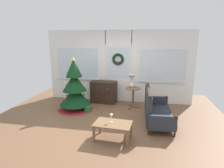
{
  "coord_description": "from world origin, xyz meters",
  "views": [
    {
      "loc": [
        1.0,
        -4.63,
        2.27
      ],
      "look_at": [
        0.05,
        0.55,
        1.0
      ],
      "focal_mm": 30.59,
      "sensor_mm": 36.0,
      "label": 1
    }
  ],
  "objects_px": {
    "dresser_cabinet": "(104,92)",
    "wine_glass": "(111,116)",
    "coffee_table": "(113,126)",
    "settee_sofa": "(155,110)",
    "christmas_tree": "(75,90)",
    "table_lamp": "(132,79)",
    "side_table": "(133,94)",
    "gift_box": "(88,109)"
  },
  "relations": [
    {
      "from": "christmas_tree",
      "to": "wine_glass",
      "type": "bearing_deg",
      "value": -47.12
    },
    {
      "from": "gift_box",
      "to": "wine_glass",
      "type": "bearing_deg",
      "value": -54.73
    },
    {
      "from": "christmas_tree",
      "to": "wine_glass",
      "type": "height_order",
      "value": "christmas_tree"
    },
    {
      "from": "settee_sofa",
      "to": "coffee_table",
      "type": "bearing_deg",
      "value": -131.61
    },
    {
      "from": "dresser_cabinet",
      "to": "table_lamp",
      "type": "xyz_separation_m",
      "value": [
        1.02,
        -0.31,
        0.57
      ]
    },
    {
      "from": "wine_glass",
      "to": "gift_box",
      "type": "xyz_separation_m",
      "value": [
        -1.03,
        1.46,
        -0.45
      ]
    },
    {
      "from": "christmas_tree",
      "to": "dresser_cabinet",
      "type": "bearing_deg",
      "value": 47.77
    },
    {
      "from": "christmas_tree",
      "to": "wine_glass",
      "type": "relative_size",
      "value": 8.84
    },
    {
      "from": "christmas_tree",
      "to": "table_lamp",
      "type": "distance_m",
      "value": 1.88
    },
    {
      "from": "christmas_tree",
      "to": "gift_box",
      "type": "distance_m",
      "value": 0.76
    },
    {
      "from": "coffee_table",
      "to": "settee_sofa",
      "type": "bearing_deg",
      "value": 48.39
    },
    {
      "from": "settee_sofa",
      "to": "gift_box",
      "type": "relative_size",
      "value": 9.43
    },
    {
      "from": "gift_box",
      "to": "side_table",
      "type": "bearing_deg",
      "value": 25.13
    },
    {
      "from": "table_lamp",
      "to": "coffee_table",
      "type": "relative_size",
      "value": 0.5
    },
    {
      "from": "gift_box",
      "to": "settee_sofa",
      "type": "bearing_deg",
      "value": -11.47
    },
    {
      "from": "side_table",
      "to": "wine_glass",
      "type": "distance_m",
      "value": 2.13
    },
    {
      "from": "dresser_cabinet",
      "to": "wine_glass",
      "type": "bearing_deg",
      "value": -73.3
    },
    {
      "from": "settee_sofa",
      "to": "gift_box",
      "type": "height_order",
      "value": "settee_sofa"
    },
    {
      "from": "wine_glass",
      "to": "gift_box",
      "type": "bearing_deg",
      "value": 125.27
    },
    {
      "from": "dresser_cabinet",
      "to": "gift_box",
      "type": "relative_size",
      "value": 5.38
    },
    {
      "from": "christmas_tree",
      "to": "wine_glass",
      "type": "distance_m",
      "value": 2.21
    },
    {
      "from": "table_lamp",
      "to": "gift_box",
      "type": "height_order",
      "value": "table_lamp"
    },
    {
      "from": "christmas_tree",
      "to": "side_table",
      "type": "bearing_deg",
      "value": 14.78
    },
    {
      "from": "settee_sofa",
      "to": "wine_glass",
      "type": "xyz_separation_m",
      "value": [
        -1.01,
        -1.04,
        0.16
      ]
    },
    {
      "from": "table_lamp",
      "to": "wine_glass",
      "type": "bearing_deg",
      "value": -97.45
    },
    {
      "from": "wine_glass",
      "to": "christmas_tree",
      "type": "bearing_deg",
      "value": 132.88
    },
    {
      "from": "dresser_cabinet",
      "to": "side_table",
      "type": "distance_m",
      "value": 1.14
    },
    {
      "from": "dresser_cabinet",
      "to": "table_lamp",
      "type": "distance_m",
      "value": 1.21
    },
    {
      "from": "settee_sofa",
      "to": "wine_glass",
      "type": "bearing_deg",
      "value": -134.15
    },
    {
      "from": "settee_sofa",
      "to": "side_table",
      "type": "height_order",
      "value": "settee_sofa"
    },
    {
      "from": "dresser_cabinet",
      "to": "gift_box",
      "type": "bearing_deg",
      "value": -106.42
    },
    {
      "from": "side_table",
      "to": "table_lamp",
      "type": "distance_m",
      "value": 0.49
    },
    {
      "from": "table_lamp",
      "to": "settee_sofa",
      "type": "bearing_deg",
      "value": -56.27
    },
    {
      "from": "dresser_cabinet",
      "to": "coffee_table",
      "type": "distance_m",
      "value": 2.62
    },
    {
      "from": "christmas_tree",
      "to": "coffee_table",
      "type": "distance_m",
      "value": 2.29
    },
    {
      "from": "side_table",
      "to": "coffee_table",
      "type": "distance_m",
      "value": 2.17
    },
    {
      "from": "dresser_cabinet",
      "to": "wine_glass",
      "type": "distance_m",
      "value": 2.57
    },
    {
      "from": "side_table",
      "to": "gift_box",
      "type": "relative_size",
      "value": 3.96
    },
    {
      "from": "table_lamp",
      "to": "gift_box",
      "type": "distance_m",
      "value": 1.72
    },
    {
      "from": "wine_glass",
      "to": "table_lamp",
      "type": "bearing_deg",
      "value": 82.55
    },
    {
      "from": "coffee_table",
      "to": "table_lamp",
      "type": "bearing_deg",
      "value": 83.79
    },
    {
      "from": "settee_sofa",
      "to": "table_lamp",
      "type": "relative_size",
      "value": 3.68
    }
  ]
}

